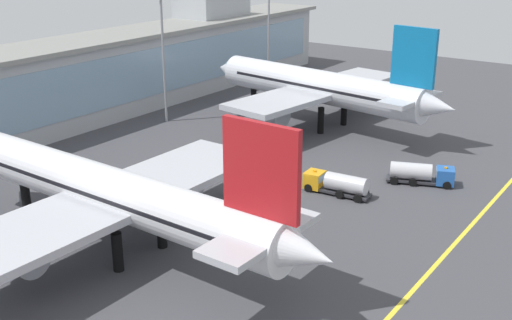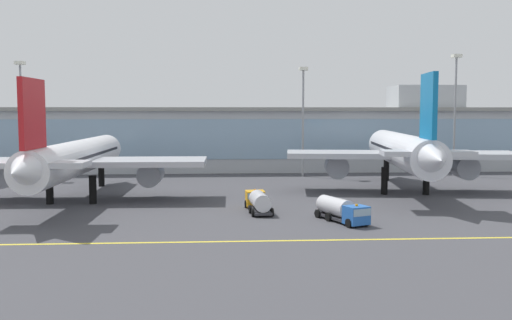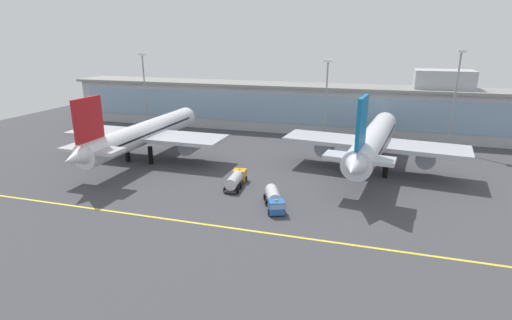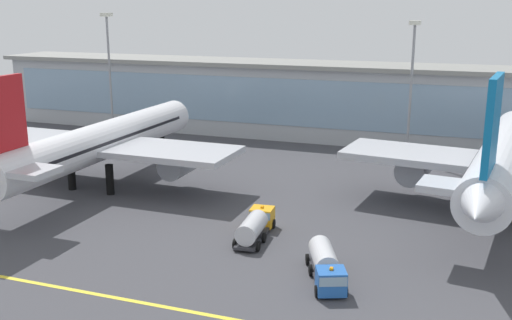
% 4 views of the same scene
% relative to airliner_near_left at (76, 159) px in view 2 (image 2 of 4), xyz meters
% --- Properties ---
extents(ground_plane, '(207.80, 207.80, 0.00)m').
position_rel_airliner_near_left_xyz_m(ground_plane, '(26.82, -7.29, -6.52)').
color(ground_plane, '#424247').
extents(taxiway_centreline_stripe, '(166.24, 0.50, 0.01)m').
position_rel_airliner_near_left_xyz_m(taxiway_centreline_stripe, '(26.82, -29.29, -6.52)').
color(taxiway_centreline_stripe, yellow).
rests_on(taxiway_centreline_stripe, ground).
extents(terminal_building, '(151.43, 14.00, 19.95)m').
position_rel_airliner_near_left_xyz_m(terminal_building, '(28.36, 42.90, 1.25)').
color(terminal_building, '#ADB2B7').
rests_on(terminal_building, ground).
extents(airliner_near_left, '(40.15, 52.46, 17.86)m').
position_rel_airliner_near_left_xyz_m(airliner_near_left, '(0.00, 0.00, 0.00)').
color(airliner_near_left, black).
rests_on(airliner_near_left, ground).
extents(airliner_near_right, '(40.29, 50.63, 19.20)m').
position_rel_airliner_near_left_xyz_m(airliner_near_right, '(53.47, 6.13, 0.50)').
color(airliner_near_right, black).
rests_on(airliner_near_right, ground).
extents(fuel_tanker_truck, '(5.73, 9.29, 2.90)m').
position_rel_airliner_near_left_xyz_m(fuel_tanker_truck, '(37.61, -19.52, -5.01)').
color(fuel_tanker_truck, black).
rests_on(fuel_tanker_truck, ground).
extents(baggage_tug_near, '(3.58, 9.22, 2.90)m').
position_rel_airliner_near_left_xyz_m(baggage_tug_near, '(27.54, -11.30, -5.01)').
color(baggage_tug_near, black).
rests_on(baggage_tug_near, ground).
extents(apron_light_mast_west, '(1.80, 1.80, 25.95)m').
position_rel_airliner_near_left_xyz_m(apron_light_mast_west, '(72.59, 30.15, 10.22)').
color(apron_light_mast_west, gray).
rests_on(apron_light_mast_west, ground).
extents(apron_light_mast_centre, '(1.80, 1.80, 24.13)m').
position_rel_airliner_near_left_xyz_m(apron_light_mast_centre, '(-18.76, 31.52, 9.21)').
color(apron_light_mast_centre, gray).
rests_on(apron_light_mast_centre, ground).
extents(apron_light_mast_east, '(1.80, 1.80, 23.13)m').
position_rel_airliner_near_left_xyz_m(apron_light_mast_east, '(39.79, 30.32, 8.66)').
color(apron_light_mast_east, gray).
rests_on(apron_light_mast_east, ground).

